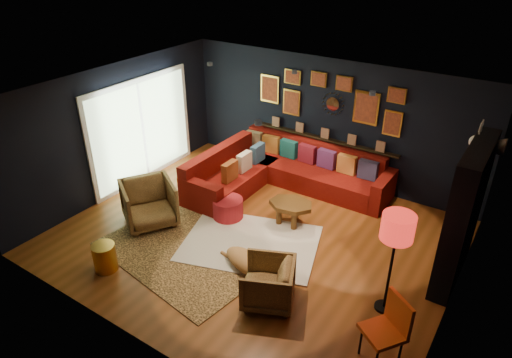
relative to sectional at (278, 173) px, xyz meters
The scene contains 20 objects.
floor 1.94m from the sectional, 71.24° to the right, with size 6.50×6.50×0.00m, color brown.
room_walls 2.29m from the sectional, 71.24° to the right, with size 6.50×6.50×6.50m.
sectional is the anchor object (origin of this frame).
ledge 1.22m from the sectional, 54.82° to the left, with size 3.20×0.12×0.04m, color black.
gallery_wall 1.84m from the sectional, 56.49° to the left, with size 3.15×0.04×1.02m.
sunburst_mirror 1.80m from the sectional, 51.91° to the left, with size 0.47×0.16×0.47m.
fireplace 3.88m from the sectional, 13.77° to the right, with size 0.31×1.60×2.20m.
deer_head 4.15m from the sectional, ahead, with size 0.50×0.28×0.45m.
sliding_door 2.97m from the sectional, 155.08° to the right, with size 0.06×2.80×2.20m.
ceiling_spots 2.53m from the sectional, 58.65° to the right, with size 3.30×2.50×0.06m.
shag_rug 2.14m from the sectional, 71.64° to the right, with size 2.27×1.65×0.03m, color silver.
leopard_rug 2.78m from the sectional, 92.49° to the right, with size 2.80×2.00×0.02m, color tan.
coffee_table 1.42m from the sectional, 49.35° to the right, with size 0.92×0.75×0.42m.
pouf 1.57m from the sectional, 95.35° to the right, with size 0.57×0.57×0.37m, color maroon.
armchair_left 2.77m from the sectional, 116.67° to the right, with size 0.89×0.83×0.91m, color #BE8746.
armchair_right 3.43m from the sectional, 61.33° to the right, with size 0.72×0.68×0.74m, color #BE8746.
gold_stool 3.92m from the sectional, 103.09° to the right, with size 0.37×0.37×0.46m, color gold.
orange_chair 4.59m from the sectional, 41.87° to the right, with size 0.63×0.63×0.96m.
floor_lamp 3.95m from the sectional, 35.44° to the right, with size 0.44×0.44×1.59m.
dog 2.81m from the sectional, 68.32° to the right, with size 1.30×0.64×0.41m, color #C07A49, non-canonical shape.
Camera 1 is at (3.65, -5.48, 4.76)m, focal length 32.00 mm.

